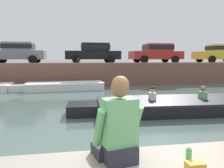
% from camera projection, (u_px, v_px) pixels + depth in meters
% --- Properties ---
extents(ground_plane, '(400.00, 400.00, 0.00)m').
position_uv_depth(ground_plane, '(100.00, 105.00, 9.13)').
color(ground_plane, '#4C605B').
extents(far_quay_wall, '(60.00, 6.00, 1.55)m').
position_uv_depth(far_quay_wall, '(88.00, 72.00, 18.13)').
color(far_quay_wall, brown).
rests_on(far_quay_wall, ground).
extents(far_wall_coping, '(60.00, 0.24, 0.08)m').
position_uv_depth(far_wall_coping, '(90.00, 63.00, 15.22)').
color(far_wall_coping, '#925F4C').
rests_on(far_wall_coping, far_quay_wall).
extents(boat_moored_central_white, '(5.61, 1.84, 0.46)m').
position_uv_depth(boat_moored_central_white, '(62.00, 86.00, 13.45)').
color(boat_moored_central_white, white).
rests_on(boat_moored_central_white, ground).
extents(motorboat_passing, '(6.80, 2.39, 0.94)m').
position_uv_depth(motorboat_passing, '(167.00, 105.00, 7.98)').
color(motorboat_passing, black).
rests_on(motorboat_passing, ground).
extents(car_leftmost_grey, '(4.04, 1.88, 1.54)m').
position_uv_depth(car_leftmost_grey, '(18.00, 52.00, 15.98)').
color(car_leftmost_grey, slate).
rests_on(car_leftmost_grey, far_quay_wall).
extents(car_left_inner_black, '(4.18, 1.90, 1.54)m').
position_uv_depth(car_left_inner_black, '(94.00, 52.00, 16.89)').
color(car_left_inner_black, black).
rests_on(car_left_inner_black, far_quay_wall).
extents(car_centre_red, '(4.18, 2.12, 1.54)m').
position_uv_depth(car_centre_red, '(156.00, 53.00, 17.72)').
color(car_centre_red, '#B2231E').
rests_on(car_centre_red, far_quay_wall).
extents(car_right_inner_yellow, '(4.37, 2.02, 1.54)m').
position_uv_depth(car_right_inner_yellow, '(221.00, 53.00, 18.66)').
color(car_right_inner_yellow, yellow).
rests_on(car_right_inner_yellow, far_quay_wall).
extents(mooring_bollard_mid, '(0.15, 0.15, 0.44)m').
position_uv_depth(mooring_bollard_mid, '(78.00, 60.00, 15.19)').
color(mooring_bollard_mid, '#2D2B28').
rests_on(mooring_bollard_mid, far_quay_wall).
extents(person_seated_left, '(0.58, 0.59, 0.97)m').
position_uv_depth(person_seated_left, '(118.00, 129.00, 2.42)').
color(person_seated_left, '#282833').
rests_on(person_seated_left, near_quay).
extents(bottle_drink, '(0.06, 0.06, 0.20)m').
position_uv_depth(bottle_drink, '(189.00, 156.00, 2.37)').
color(bottle_drink, '#4CB259').
rests_on(bottle_drink, near_quay).
extents(snack_bag, '(0.18, 0.12, 0.10)m').
position_uv_depth(snack_bag, '(195.00, 167.00, 2.22)').
color(snack_bag, orange).
rests_on(snack_bag, near_quay).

